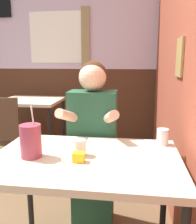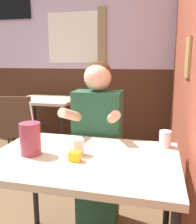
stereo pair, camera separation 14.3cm
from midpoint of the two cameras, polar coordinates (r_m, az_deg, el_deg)
brick_wall_right at (r=2.30m, az=21.62°, el=13.93°), size 0.08×4.72×2.70m
back_wall at (r=3.79m, az=-0.53°, el=13.76°), size 5.35×0.09×2.70m
main_table at (r=1.40m, az=-0.44°, el=-12.81°), size 1.02×0.70×0.72m
background_table at (r=3.41m, az=-10.47°, el=1.58°), size 0.77×0.68×0.72m
chair_near_window at (r=2.83m, az=-16.84°, el=-3.45°), size 0.49×0.49×0.87m
person_seated at (r=1.85m, az=2.15°, el=-6.99°), size 0.42×0.40×1.23m
cocktail_pitcher at (r=1.40m, az=-12.39°, el=-6.04°), size 0.11×0.11×0.30m
glass_near_pitcher at (r=1.57m, az=17.66°, el=-5.90°), size 0.07×0.07×0.10m
glass_center at (r=1.38m, az=-1.62°, el=-8.01°), size 0.07×0.07×0.09m
condiment_ketchup at (r=1.55m, az=-12.65°, el=-6.81°), size 0.06×0.04×0.05m
condiment_mustard at (r=1.31m, az=-2.14°, el=-10.17°), size 0.06×0.04×0.05m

